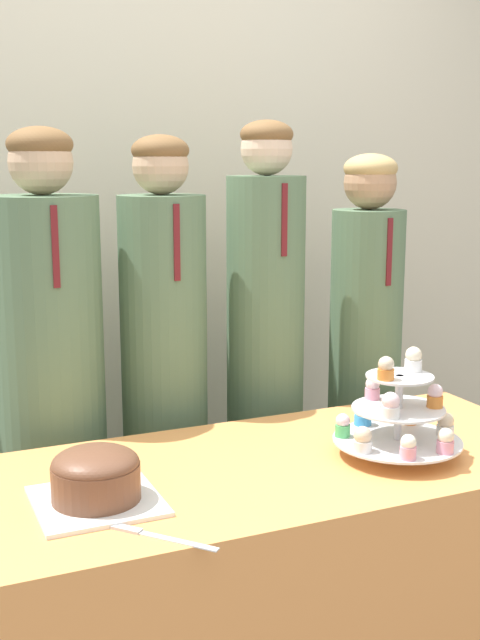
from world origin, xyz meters
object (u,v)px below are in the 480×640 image
object	(u,v)px
student_0	(52,413)
student_2	(265,378)
cake_knife	(144,533)
round_cake	(96,477)
cupcake_stand	(398,415)
student_3	(364,378)
student_1	(165,399)

from	to	relation	value
student_0	student_2	world-z (taller)	student_2
student_0	student_2	size ratio (longest dim) A/B	0.98
cake_knife	round_cake	bearing A→B (deg)	154.19
cupcake_stand	student_3	bearing A→B (deg)	63.81
round_cake	cake_knife	world-z (taller)	round_cake
cake_knife	student_2	distance (m)	1.07
round_cake	student_0	distance (m)	0.65
round_cake	student_2	bearing A→B (deg)	41.89
round_cake	student_1	size ratio (longest dim) A/B	0.18
student_2	student_1	bearing A→B (deg)	180.00
student_1	student_3	bearing A→B (deg)	-0.00
cupcake_stand	student_3	size ratio (longest dim) A/B	0.22
cupcake_stand	student_1	size ratio (longest dim) A/B	0.21
student_0	cupcake_stand	bearing A→B (deg)	-41.89
student_1	student_2	world-z (taller)	student_2
cupcake_stand	student_3	xyz separation A→B (m)	(0.33, 0.67, -0.11)
cake_knife	student_3	xyz separation A→B (m)	(1.06, 0.84, 0.00)
student_3	cake_knife	bearing A→B (deg)	-141.64
student_1	student_2	bearing A→B (deg)	-0.00
cake_knife	student_0	distance (m)	0.84
student_0	student_3	distance (m)	1.08
round_cake	student_3	xyz separation A→B (m)	(1.11, 0.65, -0.06)
round_cake	student_2	xyz separation A→B (m)	(0.72, 0.65, -0.02)
cake_knife	student_2	xyz separation A→B (m)	(0.67, 0.84, 0.04)
cupcake_stand	student_0	distance (m)	1.01
round_cake	cake_knife	bearing A→B (deg)	-74.69
student_1	student_3	size ratio (longest dim) A/B	1.03
student_1	student_3	distance (m)	0.73
round_cake	student_2	distance (m)	0.97
round_cake	cupcake_stand	bearing A→B (deg)	-1.71
round_cake	cupcake_stand	size ratio (longest dim) A/B	0.82
round_cake	cake_knife	distance (m)	0.20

